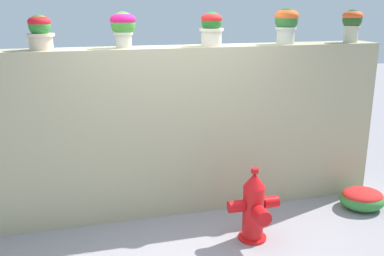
% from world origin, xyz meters
% --- Properties ---
extents(ground_plane, '(24.00, 24.00, 0.00)m').
position_xyz_m(ground_plane, '(0.00, 0.00, 0.00)').
color(ground_plane, gray).
extents(stone_wall, '(5.17, 0.42, 1.98)m').
position_xyz_m(stone_wall, '(0.00, 0.94, 0.99)').
color(stone_wall, tan).
rests_on(stone_wall, ground).
extents(potted_plant_1, '(0.28, 0.28, 0.36)m').
position_xyz_m(potted_plant_1, '(-1.37, 0.94, 2.17)').
color(potted_plant_1, beige).
rests_on(potted_plant_1, stone_wall).
extents(potted_plant_2, '(0.28, 0.28, 0.38)m').
position_xyz_m(potted_plant_2, '(-0.51, 0.95, 2.22)').
color(potted_plant_2, beige).
rests_on(potted_plant_2, stone_wall).
extents(potted_plant_3, '(0.27, 0.27, 0.38)m').
position_xyz_m(potted_plant_3, '(0.47, 0.91, 2.19)').
color(potted_plant_3, beige).
rests_on(potted_plant_3, stone_wall).
extents(potted_plant_4, '(0.29, 0.29, 0.42)m').
position_xyz_m(potted_plant_4, '(1.41, 0.93, 2.23)').
color(potted_plant_4, beige).
rests_on(potted_plant_4, stone_wall).
extents(potted_plant_5, '(0.25, 0.25, 0.40)m').
position_xyz_m(potted_plant_5, '(2.29, 0.91, 2.23)').
color(potted_plant_5, beige).
rests_on(potted_plant_5, stone_wall).
extents(fire_hydrant, '(0.56, 0.45, 0.81)m').
position_xyz_m(fire_hydrant, '(0.67, -0.03, 0.37)').
color(fire_hydrant, red).
rests_on(fire_hydrant, ground).
extents(flower_bush_left, '(0.56, 0.50, 0.26)m').
position_xyz_m(flower_bush_left, '(2.27, 0.32, 0.13)').
color(flower_bush_left, '#368037').
rests_on(flower_bush_left, ground).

